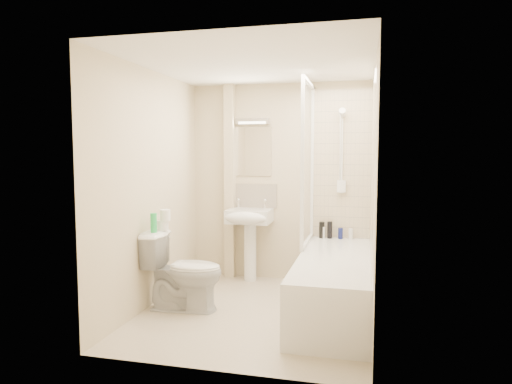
# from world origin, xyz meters

# --- Properties ---
(floor) EXTENTS (2.50, 2.50, 0.00)m
(floor) POSITION_xyz_m (0.00, 0.00, 0.00)
(floor) COLOR beige
(floor) RESTS_ON ground
(wall_back) EXTENTS (2.20, 0.02, 2.40)m
(wall_back) POSITION_xyz_m (0.00, 1.25, 1.20)
(wall_back) COLOR beige
(wall_back) RESTS_ON ground
(wall_left) EXTENTS (0.02, 2.50, 2.40)m
(wall_left) POSITION_xyz_m (-1.10, 0.00, 1.20)
(wall_left) COLOR beige
(wall_left) RESTS_ON ground
(wall_right) EXTENTS (0.02, 2.50, 2.40)m
(wall_right) POSITION_xyz_m (1.10, 0.00, 1.20)
(wall_right) COLOR beige
(wall_right) RESTS_ON ground
(ceiling) EXTENTS (2.20, 2.50, 0.02)m
(ceiling) POSITION_xyz_m (0.00, 0.00, 2.40)
(ceiling) COLOR white
(ceiling) RESTS_ON wall_back
(tile_back) EXTENTS (0.70, 0.01, 1.75)m
(tile_back) POSITION_xyz_m (0.75, 1.24, 1.42)
(tile_back) COLOR beige
(tile_back) RESTS_ON wall_back
(tile_right) EXTENTS (0.01, 2.10, 1.75)m
(tile_right) POSITION_xyz_m (1.09, 0.20, 1.42)
(tile_right) COLOR beige
(tile_right) RESTS_ON wall_right
(pipe_boxing) EXTENTS (0.12, 0.12, 2.40)m
(pipe_boxing) POSITION_xyz_m (-0.62, 1.19, 1.20)
(pipe_boxing) COLOR beige
(pipe_boxing) RESTS_ON ground
(splashback) EXTENTS (0.60, 0.02, 0.30)m
(splashback) POSITION_xyz_m (-0.33, 1.24, 1.03)
(splashback) COLOR beige
(splashback) RESTS_ON wall_back
(mirror) EXTENTS (0.46, 0.01, 0.60)m
(mirror) POSITION_xyz_m (-0.33, 1.24, 1.58)
(mirror) COLOR white
(mirror) RESTS_ON wall_back
(strip_light) EXTENTS (0.42, 0.07, 0.07)m
(strip_light) POSITION_xyz_m (-0.33, 1.22, 1.95)
(strip_light) COLOR silver
(strip_light) RESTS_ON wall_back
(bathtub) EXTENTS (0.70, 2.10, 0.55)m
(bathtub) POSITION_xyz_m (0.75, 0.20, 0.29)
(bathtub) COLOR white
(bathtub) RESTS_ON ground
(shower_screen) EXTENTS (0.04, 0.92, 1.80)m
(shower_screen) POSITION_xyz_m (0.40, 0.80, 1.45)
(shower_screen) COLOR white
(shower_screen) RESTS_ON bathtub
(shower_fixture) EXTENTS (0.10, 0.16, 0.99)m
(shower_fixture) POSITION_xyz_m (0.75, 1.19, 1.55)
(shower_fixture) COLOR white
(shower_fixture) RESTS_ON wall_back
(pedestal_sink) EXTENTS (0.52, 0.48, 1.00)m
(pedestal_sink) POSITION_xyz_m (-0.33, 1.01, 0.71)
(pedestal_sink) COLOR white
(pedestal_sink) RESTS_ON ground
(bottle_black_a) EXTENTS (0.06, 0.06, 0.19)m
(bottle_black_a) POSITION_xyz_m (0.53, 1.16, 0.65)
(bottle_black_a) COLOR black
(bottle_black_a) RESTS_ON bathtub
(bottle_white_a) EXTENTS (0.06, 0.06, 0.14)m
(bottle_white_a) POSITION_xyz_m (0.54, 1.16, 0.62)
(bottle_white_a) COLOR white
(bottle_white_a) RESTS_ON bathtub
(bottle_black_b) EXTENTS (0.06, 0.06, 0.20)m
(bottle_black_b) POSITION_xyz_m (0.62, 1.16, 0.65)
(bottle_black_b) COLOR black
(bottle_black_b) RESTS_ON bathtub
(bottle_blue) EXTENTS (0.06, 0.06, 0.13)m
(bottle_blue) POSITION_xyz_m (0.75, 1.16, 0.61)
(bottle_blue) COLOR navy
(bottle_blue) RESTS_ON bathtub
(bottle_white_b) EXTENTS (0.05, 0.05, 0.13)m
(bottle_white_b) POSITION_xyz_m (0.87, 1.16, 0.61)
(bottle_white_b) COLOR white
(bottle_white_b) RESTS_ON bathtub
(toilet) EXTENTS (0.54, 0.83, 0.79)m
(toilet) POSITION_xyz_m (-0.72, -0.08, 0.39)
(toilet) COLOR white
(toilet) RESTS_ON ground
(toilet_roll_lower) EXTENTS (0.12, 0.12, 0.10)m
(toilet_roll_lower) POSITION_xyz_m (-0.97, -0.03, 0.83)
(toilet_roll_lower) COLOR white
(toilet_roll_lower) RESTS_ON toilet
(toilet_roll_upper) EXTENTS (0.11, 0.11, 0.11)m
(toilet_roll_upper) POSITION_xyz_m (-0.94, -0.03, 0.94)
(toilet_roll_upper) COLOR white
(toilet_roll_upper) RESTS_ON toilet_roll_lower
(green_bottle) EXTENTS (0.06, 0.06, 0.19)m
(green_bottle) POSITION_xyz_m (-0.99, -0.18, 0.88)
(green_bottle) COLOR #2ACA59
(green_bottle) RESTS_ON toilet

